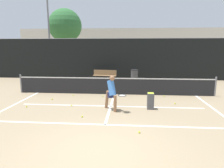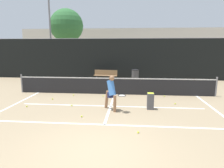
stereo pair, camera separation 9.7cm
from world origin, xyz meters
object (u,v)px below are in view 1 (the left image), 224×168
at_px(courtside_bench, 105,75).
at_px(parked_car, 115,69).
at_px(player_practicing, 112,91).
at_px(trash_bin, 134,76).
at_px(ball_hopper, 150,101).

xyz_separation_m(courtside_bench, parked_car, (0.54, 3.50, 0.08)).
height_order(player_practicing, trash_bin, player_practicing).
distance_m(player_practicing, ball_hopper, 1.75).
bearing_deg(courtside_bench, trash_bin, 1.22).
xyz_separation_m(player_practicing, ball_hopper, (1.66, 0.31, -0.45)).
relative_size(player_practicing, trash_bin, 1.59).
bearing_deg(parked_car, trash_bin, -64.67).
xyz_separation_m(player_practicing, trash_bin, (1.15, 7.03, -0.35)).
bearing_deg(player_practicing, courtside_bench, 150.19).
bearing_deg(player_practicing, parked_car, 144.45).
height_order(player_practicing, parked_car, player_practicing).
bearing_deg(trash_bin, courtside_bench, 174.11).
bearing_deg(player_practicing, ball_hopper, 61.77).
height_order(trash_bin, parked_car, parked_car).
bearing_deg(courtside_bench, ball_hopper, -60.84).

